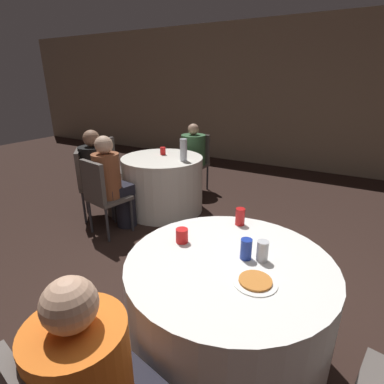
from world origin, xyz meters
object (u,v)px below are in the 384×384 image
(table_near, at_px, (227,313))
(chair_far_south, at_px, (101,192))
(soda_can_silver, at_px, (262,251))
(soda_can_red, at_px, (240,217))
(soda_can_blue, at_px, (246,249))
(chair_far_north, at_px, (196,158))
(chair_far_west, at_px, (110,163))
(person_floral_shirt, at_px, (114,185))
(person_green_jacket, at_px, (191,158))
(chair_far_southwest, at_px, (88,178))
(pizza_plate_near, at_px, (255,281))
(bottle_far, at_px, (184,150))
(table_far, at_px, (163,184))
(person_black_shirt, at_px, (101,173))

(table_near, xyz_separation_m, chair_far_south, (-1.90, 0.85, 0.16))
(soda_can_silver, bearing_deg, soda_can_red, 127.10)
(soda_can_blue, distance_m, soda_can_silver, 0.09)
(chair_far_north, distance_m, chair_far_west, 1.34)
(chair_far_north, distance_m, person_floral_shirt, 1.73)
(chair_far_west, xyz_separation_m, person_green_jacket, (0.94, 0.79, 0.03))
(chair_far_southwest, relative_size, chair_far_west, 1.00)
(chair_far_southwest, distance_m, chair_far_south, 0.58)
(chair_far_southwest, relative_size, soda_can_silver, 7.36)
(chair_far_west, xyz_separation_m, soda_can_red, (2.56, -1.33, 0.27))
(chair_far_north, distance_m, soda_can_red, 2.81)
(pizza_plate_near, xyz_separation_m, soda_can_blue, (-0.12, 0.19, 0.05))
(chair_far_southwest, height_order, chair_far_south, same)
(chair_far_southwest, height_order, bottle_far, bottle_far)
(person_green_jacket, relative_size, soda_can_red, 8.89)
(chair_far_north, bearing_deg, soda_can_silver, 124.89)
(chair_far_west, relative_size, soda_can_silver, 7.36)
(table_near, height_order, soda_can_silver, soda_can_silver)
(soda_can_blue, bearing_deg, chair_far_north, 124.08)
(chair_far_north, bearing_deg, soda_can_red, 124.65)
(person_floral_shirt, xyz_separation_m, pizza_plate_near, (2.06, -1.13, 0.19))
(person_green_jacket, relative_size, soda_can_silver, 8.89)
(table_far, height_order, soda_can_red, soda_can_red)
(soda_can_red, bearing_deg, table_far, 140.40)
(chair_far_west, distance_m, person_green_jacket, 1.23)
(chair_far_north, relative_size, pizza_plate_near, 3.94)
(table_far, xyz_separation_m, chair_far_south, (-0.18, -0.94, 0.16))
(chair_far_south, distance_m, soda_can_blue, 2.14)
(person_floral_shirt, relative_size, bottle_far, 4.14)
(chair_far_south, relative_size, person_black_shirt, 0.79)
(chair_far_north, distance_m, bottle_far, 1.09)
(pizza_plate_near, height_order, soda_can_blue, soda_can_blue)
(chair_far_north, height_order, chair_far_southwest, same)
(soda_can_red, bearing_deg, soda_can_blue, -64.29)
(chair_far_north, xyz_separation_m, chair_far_southwest, (-0.68, -1.61, 0.00))
(chair_far_north, height_order, chair_far_south, same)
(chair_far_north, xyz_separation_m, chair_far_west, (-0.94, -0.95, 0.00))
(person_green_jacket, bearing_deg, person_floral_shirt, 84.37)
(chair_far_south, bearing_deg, pizza_plate_near, -14.14)
(chair_far_west, relative_size, person_floral_shirt, 0.78)
(chair_far_southwest, relative_size, person_black_shirt, 0.79)
(soda_can_blue, relative_size, soda_can_red, 1.00)
(table_far, xyz_separation_m, person_floral_shirt, (-0.14, -0.77, 0.19))
(person_black_shirt, relative_size, bottle_far, 4.11)
(pizza_plate_near, bearing_deg, bottle_far, 129.76)
(chair_far_south, bearing_deg, soda_can_red, -1.80)
(table_near, distance_m, chair_far_north, 3.25)
(pizza_plate_near, bearing_deg, chair_far_southwest, 154.47)
(soda_can_blue, bearing_deg, person_green_jacket, 125.69)
(soda_can_red, bearing_deg, chair_far_north, 125.35)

